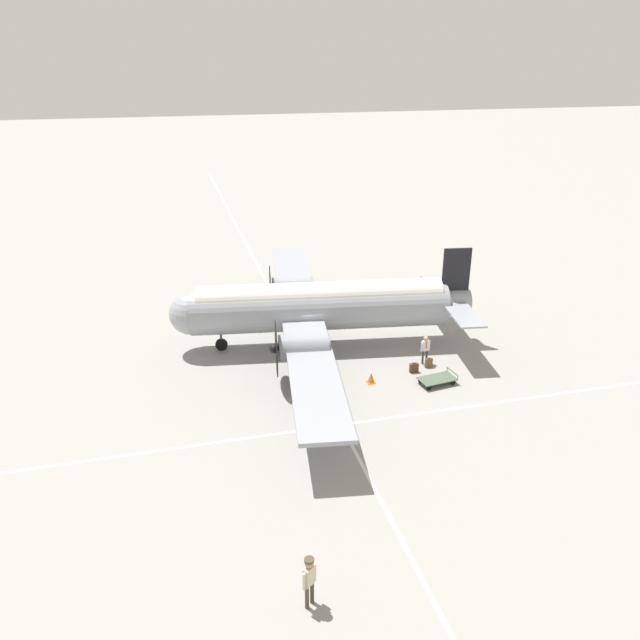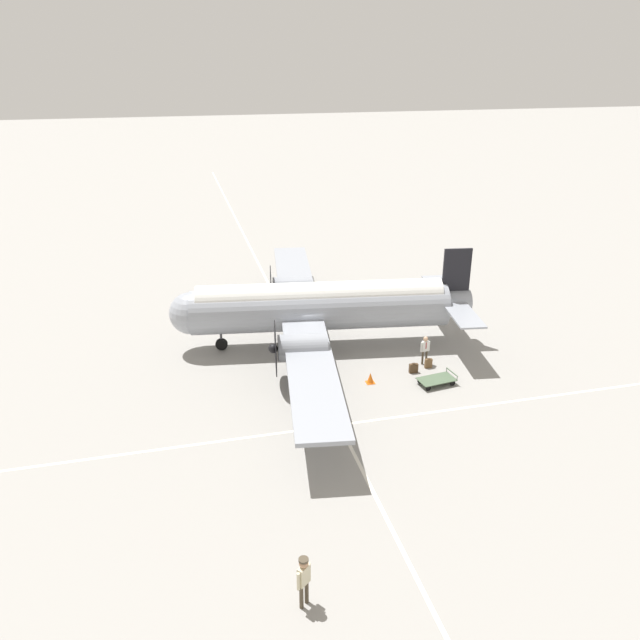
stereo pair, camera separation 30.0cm
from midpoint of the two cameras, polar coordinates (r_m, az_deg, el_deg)
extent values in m
plane|color=gray|center=(36.64, -0.23, -2.34)|extent=(300.00, 300.00, 0.00)
cube|color=silver|center=(29.50, 3.86, -9.23)|extent=(120.00, 0.16, 0.01)
cube|color=silver|center=(36.40, -2.02, -2.54)|extent=(0.16, 120.00, 0.01)
cylinder|color=#9399A3|center=(35.69, -0.24, 1.07)|extent=(14.85, 4.59, 2.51)
cylinder|color=white|center=(35.43, -0.24, 2.10)|extent=(14.04, 3.74, 1.76)
sphere|color=#9399A3|center=(35.74, -12.00, 0.57)|extent=(2.38, 2.38, 2.38)
cylinder|color=#9399A3|center=(37.06, 11.10, 1.68)|extent=(3.03, 1.78, 1.38)
cube|color=black|center=(36.63, 12.11, 4.27)|extent=(1.61, 0.37, 2.89)
cube|color=#9399A3|center=(37.12, 11.64, 1.88)|extent=(2.61, 8.44, 0.10)
cube|color=#9399A3|center=(35.72, -1.95, 0.53)|extent=(6.03, 26.07, 0.20)
cylinder|color=#9399A3|center=(31.67, -1.79, -2.52)|extent=(2.67, 1.72, 1.38)
cylinder|color=black|center=(31.61, -4.28, -2.63)|extent=(0.46, 2.87, 2.90)
sphere|color=black|center=(31.61, -4.51, -2.64)|extent=(0.48, 0.48, 0.48)
cylinder|color=#9399A3|center=(39.81, -2.79, 2.98)|extent=(2.67, 1.72, 1.38)
cylinder|color=black|center=(39.76, -4.77, 2.90)|extent=(0.46, 2.87, 2.90)
sphere|color=black|center=(39.76, -4.95, 2.89)|extent=(0.48, 0.48, 0.48)
cylinder|color=#4C4C51|center=(32.15, -1.33, -4.16)|extent=(0.18, 0.18, 0.96)
cylinder|color=black|center=(32.37, -1.32, -4.91)|extent=(1.13, 0.45, 1.10)
cylinder|color=#4C4C51|center=(40.19, -2.41, 1.62)|extent=(0.18, 0.18, 0.96)
cylinder|color=black|center=(40.37, -2.40, 0.98)|extent=(1.13, 0.45, 1.10)
cylinder|color=#4C4C51|center=(36.22, -9.27, -1.61)|extent=(0.14, 0.14, 0.88)
cylinder|color=black|center=(36.41, -9.23, -2.23)|extent=(0.72, 0.28, 0.70)
cylinder|color=#473D2D|center=(20.94, -1.65, -23.99)|extent=(0.13, 0.13, 0.89)
cylinder|color=#473D2D|center=(21.08, -1.18, -23.58)|extent=(0.13, 0.13, 0.89)
cube|color=beige|center=(20.45, -1.43, -22.30)|extent=(0.46, 0.43, 0.67)
sphere|color=tan|center=(20.11, -1.45, -21.34)|extent=(0.30, 0.30, 0.30)
cylinder|color=beige|center=(20.33, -1.93, -22.79)|extent=(0.10, 0.10, 0.63)
cylinder|color=beige|center=(20.62, -0.95, -21.95)|extent=(0.10, 0.10, 0.63)
cube|color=black|center=(20.44, -1.69, -22.01)|extent=(0.05, 0.04, 0.43)
cylinder|color=#473D2D|center=(20.02, -1.45, -21.08)|extent=(0.44, 0.44, 0.07)
cylinder|color=#473D2D|center=(34.91, 9.47, -3.33)|extent=(0.12, 0.12, 0.79)
cylinder|color=#473D2D|center=(34.80, 9.14, -3.39)|extent=(0.12, 0.12, 0.79)
cube|color=white|center=(34.56, 9.38, -2.33)|extent=(0.39, 0.21, 0.59)
sphere|color=tan|center=(34.37, 9.42, -1.68)|extent=(0.26, 0.26, 0.26)
cylinder|color=white|center=(34.68, 9.72, -2.31)|extent=(0.09, 0.09, 0.57)
cylinder|color=white|center=(34.46, 9.03, -2.43)|extent=(0.09, 0.09, 0.57)
cube|color=maroon|center=(34.45, 9.46, -2.28)|extent=(0.05, 0.01, 0.38)
cube|color=#47331E|center=(33.90, 8.33, -4.36)|extent=(0.47, 0.19, 0.51)
cube|color=#312315|center=(33.77, 8.36, -3.93)|extent=(0.17, 0.14, 0.02)
cube|color=brown|center=(34.54, 9.66, -3.89)|extent=(0.40, 0.15, 0.53)
cube|color=#4A3520|center=(34.41, 9.70, -3.46)|extent=(0.15, 0.10, 0.02)
cube|color=#4C6047|center=(32.92, 10.40, -5.31)|extent=(2.02, 1.30, 0.04)
cube|color=#4C6047|center=(33.27, 11.77, -4.63)|extent=(0.18, 1.05, 0.04)
cylinder|color=#4C6047|center=(32.97, 12.23, -5.17)|extent=(0.04, 0.04, 0.22)
cylinder|color=#4C6047|center=(33.69, 11.29, -4.44)|extent=(0.04, 0.04, 0.22)
cylinder|color=black|center=(32.34, 9.69, -6.13)|extent=(0.29, 0.10, 0.28)
cylinder|color=black|center=(32.96, 8.92, -5.48)|extent=(0.29, 0.10, 0.28)
cylinder|color=black|center=(33.06, 11.83, -5.62)|extent=(0.29, 0.10, 0.28)
cylinder|color=black|center=(33.66, 11.04, -4.99)|extent=(0.29, 0.10, 0.28)
cube|color=orange|center=(32.74, 4.42, -5.70)|extent=(0.44, 0.44, 0.03)
cone|color=orange|center=(32.61, 4.43, -5.28)|extent=(0.37, 0.37, 0.58)
camera|label=1|loc=(0.15, -90.24, -0.10)|focal=35.00mm
camera|label=2|loc=(0.15, 89.76, 0.10)|focal=35.00mm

